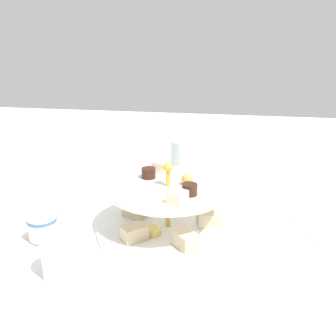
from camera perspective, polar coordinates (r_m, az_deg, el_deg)
ground_plane at (r=0.83m, az=0.00°, el=-9.09°), size 2.40×2.40×0.00m
tiered_serving_stand at (r=0.81m, az=-0.00°, el=-6.39°), size 0.30×0.30×0.15m
water_glass_tall_right at (r=1.03m, az=2.24°, el=0.53°), size 0.07×0.07×0.13m
water_glass_short_left at (r=0.71m, az=-15.38°, el=-12.28°), size 0.06×0.06×0.07m
teacup_with_saucer at (r=0.83m, az=-17.74°, el=-8.53°), size 0.09×0.09×0.05m
butter_knife_left at (r=0.88m, az=19.38°, el=-8.45°), size 0.17×0.06×0.00m
butter_knife_right at (r=1.02m, az=-13.29°, el=-4.06°), size 0.15×0.10×0.00m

